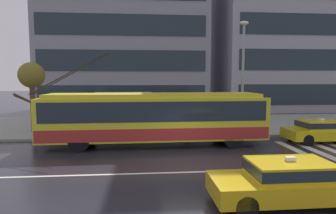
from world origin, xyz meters
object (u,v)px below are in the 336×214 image
(pedestrian_walking_past, at_px, (215,116))
(street_tree_bare, at_px, (31,78))
(trolleybus, at_px, (155,117))
(pedestrian_approaching_curb, at_px, (186,110))
(taxi_ahead_of_bus, at_px, (323,130))
(taxi_oncoming_near, at_px, (286,180))
(bus_shelter, at_px, (123,102))
(pedestrian_at_shelter, at_px, (88,108))
(street_lamp, at_px, (243,68))

(pedestrian_walking_past, distance_m, street_tree_bare, 12.45)
(trolleybus, distance_m, pedestrian_approaching_curb, 3.32)
(pedestrian_walking_past, bearing_deg, taxi_ahead_of_bus, -33.55)
(trolleybus, xyz_separation_m, street_tree_bare, (-7.90, 3.92, 2.15))
(taxi_oncoming_near, distance_m, street_tree_bare, 16.56)
(taxi_oncoming_near, distance_m, bus_shelter, 12.84)
(pedestrian_walking_past, bearing_deg, pedestrian_at_shelter, 176.73)
(pedestrian_approaching_curb, distance_m, pedestrian_walking_past, 2.44)
(bus_shelter, distance_m, pedestrian_walking_past, 6.33)
(bus_shelter, height_order, street_tree_bare, street_tree_bare)
(pedestrian_walking_past, relative_size, street_tree_bare, 0.35)
(trolleybus, xyz_separation_m, street_lamp, (5.86, 2.72, 2.78))
(bus_shelter, bearing_deg, pedestrian_walking_past, -2.17)
(taxi_ahead_of_bus, distance_m, pedestrian_walking_past, 6.57)
(street_lamp, bearing_deg, taxi_oncoming_near, -102.74)
(street_lamp, relative_size, street_tree_bare, 1.57)
(taxi_oncoming_near, distance_m, pedestrian_walking_past, 11.32)
(street_lamp, bearing_deg, trolleybus, -155.07)
(pedestrian_approaching_curb, distance_m, street_tree_bare, 10.34)
(pedestrian_approaching_curb, xyz_separation_m, street_tree_bare, (-10.03, 1.38, 2.08))
(pedestrian_approaching_curb, bearing_deg, pedestrian_walking_past, 26.16)
(trolleybus, xyz_separation_m, pedestrian_approaching_curb, (2.13, 2.54, 0.08))
(bus_shelter, distance_m, street_lamp, 8.24)
(pedestrian_at_shelter, distance_m, street_tree_bare, 4.07)
(bus_shelter, distance_m, street_tree_bare, 6.13)
(bus_shelter, xyz_separation_m, pedestrian_approaching_curb, (4.12, -1.28, -0.45))
(pedestrian_approaching_curb, xyz_separation_m, pedestrian_walking_past, (2.13, 1.04, -0.57))
(trolleybus, bearing_deg, bus_shelter, 117.46)
(pedestrian_approaching_curb, height_order, street_tree_bare, street_tree_bare)
(bus_shelter, height_order, pedestrian_at_shelter, bus_shelter)
(pedestrian_walking_past, xyz_separation_m, street_tree_bare, (-12.16, 0.33, 2.65))
(street_tree_bare, bearing_deg, bus_shelter, -0.94)
(street_lamp, bearing_deg, pedestrian_walking_past, 151.71)
(taxi_ahead_of_bus, distance_m, pedestrian_approaching_curb, 8.08)
(bus_shelter, relative_size, pedestrian_approaching_curb, 1.99)
(street_lamp, bearing_deg, pedestrian_at_shelter, 172.45)
(taxi_ahead_of_bus, relative_size, bus_shelter, 1.16)
(taxi_oncoming_near, xyz_separation_m, taxi_ahead_of_bus, (6.22, 7.66, 0.00))
(taxi_ahead_of_bus, relative_size, pedestrian_walking_past, 2.76)
(pedestrian_walking_past, bearing_deg, street_tree_bare, 178.42)
(trolleybus, relative_size, street_tree_bare, 2.71)
(taxi_oncoming_near, height_order, pedestrian_at_shelter, pedestrian_at_shelter)
(pedestrian_approaching_curb, bearing_deg, bus_shelter, 162.71)
(bus_shelter, height_order, pedestrian_approaching_curb, bus_shelter)
(taxi_oncoming_near, xyz_separation_m, street_tree_bare, (-11.40, 11.62, 3.03))
(trolleybus, height_order, street_tree_bare, trolleybus)
(pedestrian_at_shelter, bearing_deg, taxi_ahead_of_bus, -16.28)
(taxi_oncoming_near, relative_size, pedestrian_walking_past, 2.65)
(pedestrian_at_shelter, xyz_separation_m, pedestrian_walking_past, (8.64, -0.49, -0.61))
(pedestrian_at_shelter, height_order, street_tree_bare, street_tree_bare)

